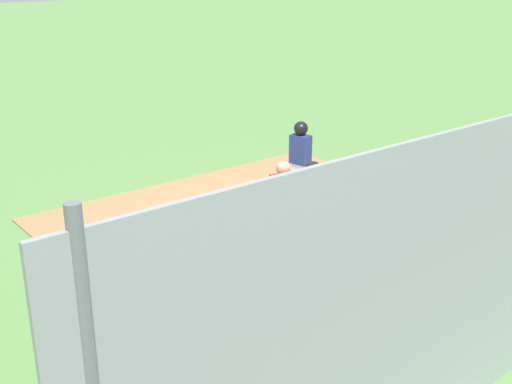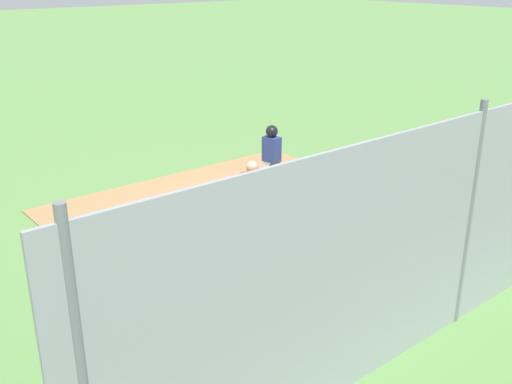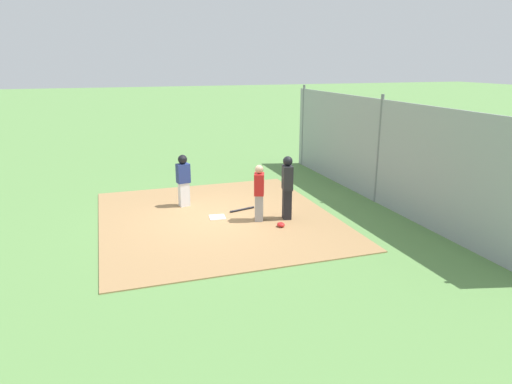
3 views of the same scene
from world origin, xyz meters
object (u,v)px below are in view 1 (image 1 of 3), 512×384
(baseball_bat, at_px, (317,232))
(umpire, at_px, (312,215))
(runner, at_px, (300,155))
(home_plate, at_px, (269,224))
(catcher, at_px, (283,207))
(catcher_mask, at_px, (265,269))

(baseball_bat, bearing_deg, umpire, 116.82)
(runner, bearing_deg, home_plate, 15.60)
(umpire, bearing_deg, runner, -28.08)
(home_plate, xyz_separation_m, runner, (1.38, 0.69, 0.89))
(catcher, relative_size, umpire, 0.88)
(umpire, xyz_separation_m, catcher_mask, (-0.57, 0.40, -0.88))
(catcher, height_order, catcher_mask, catcher)
(catcher, bearing_deg, catcher_mask, 140.85)
(home_plate, bearing_deg, baseball_bat, -65.64)
(catcher_mask, bearing_deg, umpire, -34.87)
(home_plate, height_order, baseball_bat, baseball_bat)
(catcher, relative_size, runner, 0.99)
(runner, relative_size, catcher_mask, 6.62)
(runner, bearing_deg, catcher_mask, 27.70)
(runner, bearing_deg, baseball_bat, 46.27)
(catcher, distance_m, umpire, 0.80)
(umpire, relative_size, runner, 1.12)
(runner, height_order, baseball_bat, runner)
(runner, height_order, catcher_mask, runner)
(umpire, bearing_deg, catcher_mask, 66.47)
(home_plate, relative_size, umpire, 0.25)
(catcher, distance_m, runner, 2.63)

